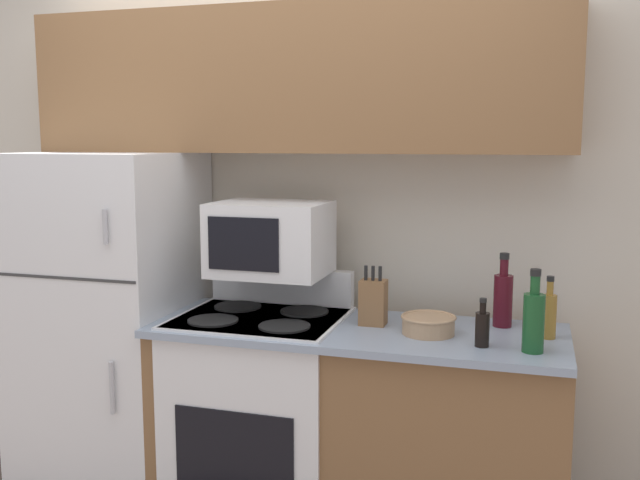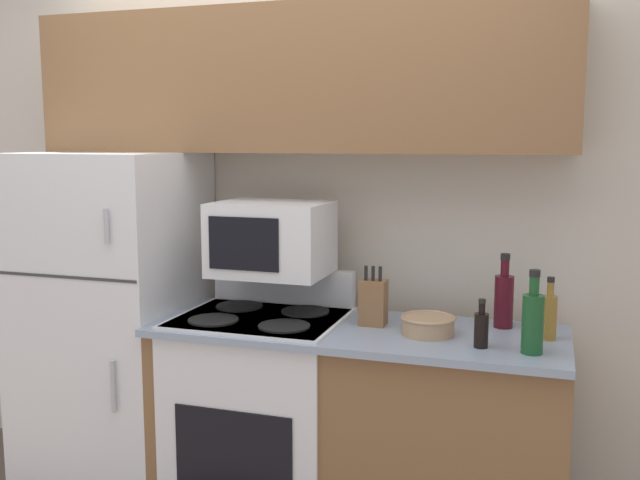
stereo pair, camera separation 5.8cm
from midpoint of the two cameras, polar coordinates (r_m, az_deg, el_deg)
wall_back at (r=3.35m, az=-0.48°, el=1.82°), size 8.00×0.05×2.55m
lower_cabinets at (r=3.06m, az=3.51°, el=-14.96°), size 1.65×0.62×0.89m
refrigerator at (r=3.46m, az=-15.69°, el=-6.43°), size 0.72×0.72×1.58m
upper_cabinets at (r=3.17m, az=-1.57°, el=12.61°), size 2.37×0.32×0.62m
stove at (r=3.16m, az=-4.13°, el=-13.76°), size 0.69×0.60×1.06m
microwave at (r=3.04m, az=-3.35°, el=0.13°), size 0.48×0.38×0.31m
knife_block at (r=2.91m, az=4.86°, el=-4.97°), size 0.11×0.09×0.24m
bowl at (r=2.81m, az=9.23°, el=-6.70°), size 0.21×0.21×0.07m
bottle_vinegar at (r=2.84m, az=18.44°, el=-5.72°), size 0.06×0.06×0.24m
bottle_wine_green at (r=2.64m, az=17.27°, el=-6.19°), size 0.08×0.08×0.30m
bottle_wine_red at (r=2.96m, az=15.04°, el=-4.55°), size 0.08×0.08×0.30m
bottle_soy_sauce at (r=2.67m, az=13.39°, el=-6.90°), size 0.05×0.05×0.18m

